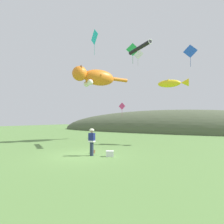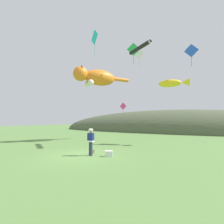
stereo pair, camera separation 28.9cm
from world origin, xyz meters
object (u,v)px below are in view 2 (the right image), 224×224
object	(u,v)px
kite_spool	(92,151)
kite_diamond_pink	(123,106)
kite_giant_cat	(96,77)
kite_fish_windsock	(173,83)
kite_diamond_green	(134,49)
picnic_cooler	(109,154)
kite_diamond_teal	(95,37)
kite_diamond_blue	(191,51)
kite_diamond_white	(139,54)
festival_attendant	(91,141)
kite_tube_streamer	(140,47)

from	to	relation	value
kite_spool	kite_diamond_pink	distance (m)	11.39
kite_giant_cat	kite_fish_windsock	xyz separation A→B (m)	(8.42, 1.22, -1.34)
kite_fish_windsock	kite_diamond_green	distance (m)	6.21
picnic_cooler	kite_fish_windsock	xyz separation A→B (m)	(2.59, 8.01, 5.79)
kite_diamond_teal	kite_diamond_pink	bearing A→B (deg)	98.09
kite_fish_windsock	kite_diamond_pink	xyz separation A→B (m)	(-6.80, 2.67, -1.85)
kite_spool	kite_diamond_blue	bearing A→B (deg)	56.64
kite_diamond_white	kite_diamond_blue	distance (m)	6.81
kite_diamond_teal	kite_spool	bearing A→B (deg)	-56.61
kite_spool	kite_diamond_white	xyz separation A→B (m)	(-0.57, 10.73, 10.69)
festival_attendant	kite_giant_cat	bearing A→B (deg)	123.09
picnic_cooler	kite_diamond_blue	bearing A→B (deg)	65.25
picnic_cooler	festival_attendant	bearing A→B (deg)	-163.04
kite_diamond_teal	kite_diamond_blue	xyz separation A→B (m)	(7.25, 6.38, -0.43)
festival_attendant	picnic_cooler	xyz separation A→B (m)	(1.17, 0.36, -0.77)
kite_spool	kite_giant_cat	world-z (taller)	kite_giant_cat
kite_spool	kite_fish_windsock	world-z (taller)	kite_fish_windsock
kite_diamond_pink	kite_diamond_green	distance (m)	7.08
kite_diamond_teal	kite_diamond_blue	distance (m)	9.67
kite_diamond_pink	kite_diamond_white	bearing A→B (deg)	10.97
festival_attendant	kite_diamond_green	xyz separation A→B (m)	(-0.60, 8.79, 9.42)
kite_diamond_teal	kite_diamond_blue	world-z (taller)	kite_diamond_teal
kite_diamond_white	kite_diamond_pink	bearing A→B (deg)	-169.03
festival_attendant	kite_spool	size ratio (longest dim) A/B	6.75
kite_spool	kite_giant_cat	size ratio (longest dim) A/B	0.04
festival_attendant	picnic_cooler	bearing A→B (deg)	16.96
kite_diamond_white	kite_diamond_green	world-z (taller)	kite_diamond_white
kite_tube_streamer	kite_diamond_green	world-z (taller)	kite_diamond_green
kite_diamond_pink	kite_diamond_blue	xyz separation A→B (m)	(8.39, -1.64, 5.12)
kite_diamond_pink	kite_tube_streamer	bearing A→B (deg)	-49.63
festival_attendant	kite_diamond_teal	xyz separation A→B (m)	(-1.90, 3.02, 8.71)
kite_diamond_pink	kite_diamond_teal	world-z (taller)	kite_diamond_teal
kite_diamond_blue	kite_spool	bearing A→B (deg)	-123.36
kite_giant_cat	kite_diamond_green	distance (m)	5.35
kite_diamond_teal	kite_diamond_white	bearing A→B (deg)	83.58
kite_diamond_pink	kite_diamond_teal	bearing A→B (deg)	-81.91
kite_giant_cat	kite_diamond_blue	size ratio (longest dim) A/B	2.80
kite_fish_windsock	kite_diamond_pink	distance (m)	7.54
kite_fish_windsock	kite_diamond_green	xyz separation A→B (m)	(-4.36, 0.43, 4.40)
kite_fish_windsock	festival_attendant	bearing A→B (deg)	-114.19
kite_spool	festival_attendant	bearing A→B (deg)	-61.86
festival_attendant	kite_tube_streamer	world-z (taller)	kite_tube_streamer
kite_giant_cat	kite_diamond_pink	xyz separation A→B (m)	(1.62, 3.89, -3.19)
kite_tube_streamer	kite_diamond_teal	xyz separation A→B (m)	(-3.12, -3.01, 0.46)
kite_fish_windsock	kite_diamond_pink	world-z (taller)	kite_fish_windsock
festival_attendant	kite_diamond_white	xyz separation A→B (m)	(-0.95, 11.45, 9.87)
picnic_cooler	kite_diamond_teal	world-z (taller)	kite_diamond_teal
kite_diamond_pink	kite_diamond_blue	distance (m)	9.96
festival_attendant	kite_diamond_white	bearing A→B (deg)	94.77
kite_diamond_green	kite_diamond_blue	xyz separation A→B (m)	(5.94, 0.61, -1.13)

